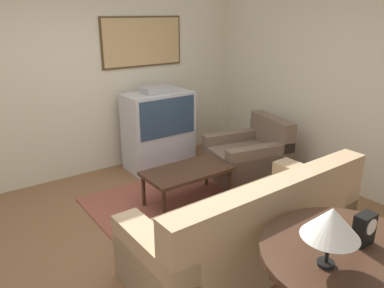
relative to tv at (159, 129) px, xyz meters
The scene contains 11 objects.
ground_plane 2.06m from the tv, 120.86° to the right, with size 12.00×12.00×0.00m, color brown.
wall_back 1.33m from the tv, 156.58° to the left, with size 12.00×0.10×2.70m.
wall_right 2.47m from the tv, 46.41° to the right, with size 0.06×12.00×2.70m.
area_rug 1.33m from the tv, 112.63° to the right, with size 1.94×1.57×0.01m.
tv is the anchor object (origin of this frame).
couch 2.51m from the tv, 101.38° to the right, with size 2.27×0.98×0.93m.
armchair 1.38m from the tv, 51.90° to the right, with size 1.14×1.02×0.83m.
coffee_table 1.26m from the tv, 105.03° to the right, with size 1.05×0.57×0.44m.
console_table 3.58m from the tv, 99.98° to the right, with size 1.21×1.21×0.75m.
table_lamp 3.63m from the tv, 104.01° to the right, with size 0.35×0.35×0.40m.
mantel_clock 3.54m from the tv, 97.69° to the right, with size 0.15×0.10×0.22m.
Camera 1 is at (-1.67, -2.89, 2.24)m, focal length 35.00 mm.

